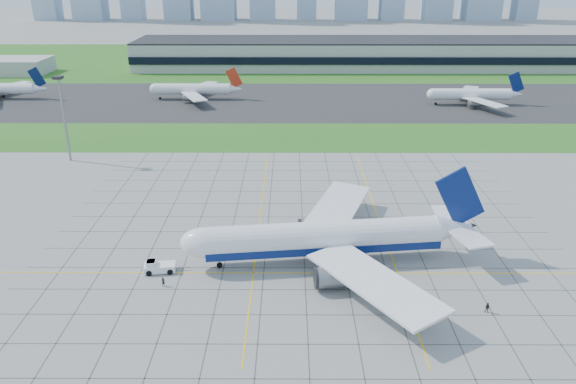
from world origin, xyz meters
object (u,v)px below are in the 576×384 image
crew_near (163,282)px  crew_far (488,308)px  light_mast (63,108)px  distant_jet_2 (473,94)px  pushback_tug (158,267)px  distant_jet_1 (194,89)px  airliner (326,238)px

crew_near → crew_far: crew_far is taller
light_mast → distant_jet_2: size_ratio=0.60×
pushback_tug → distant_jet_1: distant_jet_1 is taller
airliner → distant_jet_2: airliner is taller
distant_jet_2 → light_mast: bearing=-153.1°
airliner → distant_jet_1: bearing=101.7°
distant_jet_1 → distant_jet_2: bearing=-4.8°
airliner → distant_jet_1: (-49.48, 145.42, -0.77)m
crew_far → distant_jet_2: (43.02, 153.31, 3.52)m
light_mast → crew_far: bearing=-38.4°
distant_jet_1 → airliner: bearing=-71.2°
pushback_tug → distant_jet_2: bearing=46.6°
distant_jet_1 → distant_jet_2: 119.82m
pushback_tug → airliner: bearing=0.3°
airliner → pushback_tug: 33.27m
pushback_tug → distant_jet_1: (-16.75, 149.65, 3.39)m
crew_far → distant_jet_2: bearing=99.1°
pushback_tug → crew_near: bearing=-75.5°
distant_jet_1 → distant_jet_2: (119.40, -9.99, -0.00)m
crew_far → airliner: bearing=171.2°
pushback_tug → distant_jet_1: size_ratio=0.21×
pushback_tug → distant_jet_2: 173.36m
crew_near → light_mast: bearing=72.6°
crew_far → distant_jet_2: 159.27m
pushback_tug → crew_far: bearing=-19.9°
distant_jet_1 → crew_near: bearing=-83.1°
distant_jet_1 → distant_jet_2: size_ratio=1.00×
light_mast → distant_jet_1: 87.46m
distant_jet_1 → distant_jet_2: same height
crew_near → distant_jet_2: size_ratio=0.04×
crew_near → crew_far: (57.56, -8.38, 0.06)m
crew_near → distant_jet_1: (-18.83, 154.92, 3.58)m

